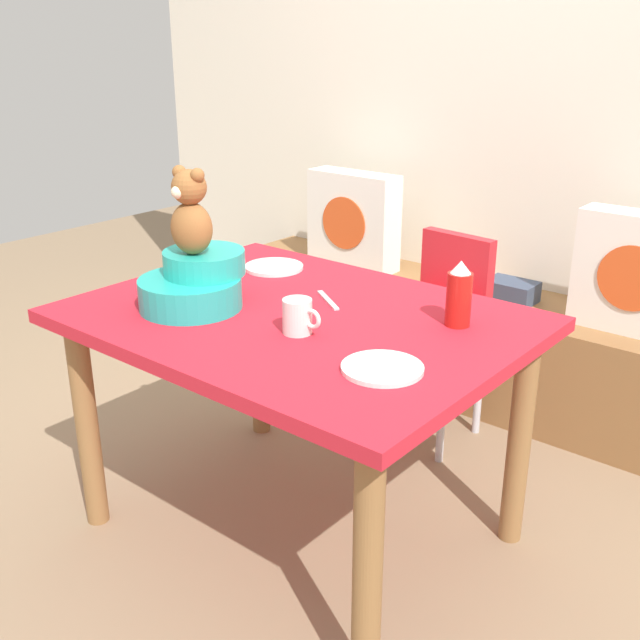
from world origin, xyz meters
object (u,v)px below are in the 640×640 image
Objects in this scene: pillow_floral_left at (353,220)px; dinner_plate_far at (274,267)px; teddy_bear at (191,213)px; dinner_plate_near at (382,368)px; book_stack at (511,291)px; dining_table at (298,346)px; pillow_floral_right at (638,274)px; infant_seat_teal at (195,283)px; ketchup_bottle at (459,295)px; coffee_mug at (298,316)px; highchair at (436,310)px.

dinner_plate_far is at bearing -68.62° from pillow_floral_left.
teddy_bear is 1.25× the size of dinner_plate_near.
dining_table is at bearing -94.02° from book_stack.
pillow_floral_right reaches higher than book_stack.
dining_table is at bearing -59.43° from pillow_floral_left.
dinner_plate_near reaches higher than dining_table.
pillow_floral_left is 1.43m from infant_seat_teal.
infant_seat_teal reaches higher than dinner_plate_near.
ketchup_bottle is 0.75m from dinner_plate_far.
coffee_mug is at bearing -132.82° from ketchup_bottle.
pillow_floral_left is at bearing 121.62° from coffee_mug.
infant_seat_teal is at bearing -71.97° from pillow_floral_left.
pillow_floral_left is at bearing 138.17° from ketchup_bottle.
infant_seat_teal reaches higher than book_stack.
coffee_mug is at bearing -58.38° from pillow_floral_left.
pillow_floral_left and infant_seat_teal have the same top height.
dining_table is 6.82× the size of ketchup_bottle.
pillow_floral_left is 1.55m from coffee_mug.
pillow_floral_left is at bearing 149.51° from highchair.
teddy_bear is at bearing -104.70° from book_stack.
ketchup_bottle is 0.38m from dinner_plate_near.
pillow_floral_right is 0.52m from book_stack.
teddy_bear reaches higher than coffee_mug.
dinner_plate_far is (-0.34, -0.52, 0.22)m from highchair.
pillow_floral_right is at bearing 79.98° from ketchup_bottle.
infant_seat_teal is 0.76m from ketchup_bottle.
dinner_plate_near is at bearing -66.38° from highchair.
pillow_floral_left is at bearing 108.03° from infant_seat_teal.
pillow_floral_left reaches higher than highchair.
coffee_mug is at bearing -83.32° from highchair.
teddy_bear is at bearing -71.97° from pillow_floral_left.
pillow_floral_right and infant_seat_teal have the same top height.
book_stack is 0.80× the size of teddy_bear.
coffee_mug is at bearing 4.76° from infant_seat_teal.
dining_table is 0.46m from dinner_plate_far.
teddy_bear is (-0.36, -1.37, 0.52)m from book_stack.
ketchup_bottle is (-0.18, -0.99, 0.15)m from pillow_floral_right.
coffee_mug is at bearing -48.46° from dining_table.
highchair is at bearing 74.05° from infant_seat_teal.
pillow_floral_right is 2.20× the size of dinner_plate_far.
ketchup_bottle is at bearing 91.86° from dinner_plate_near.
dinner_plate_far reaches higher than dining_table.
coffee_mug is 0.60× the size of dinner_plate_far.
teddy_bear is 1.25× the size of dinner_plate_far.
dining_table is (0.71, -1.21, -0.04)m from pillow_floral_left.
infant_seat_teal is 0.37m from coffee_mug.
highchair is (-0.58, -0.42, -0.16)m from pillow_floral_right.
dining_table is 0.21m from coffee_mug.
book_stack is at bearing 90.55° from coffee_mug.
teddy_bear is (-0.27, -0.14, 0.38)m from dining_table.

